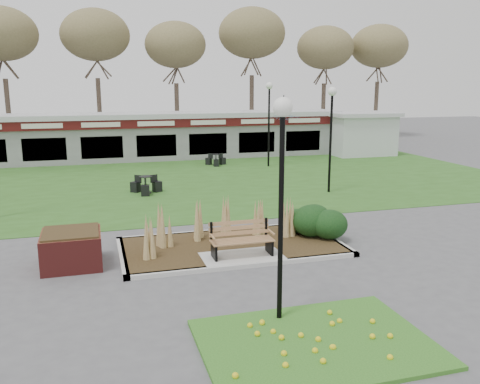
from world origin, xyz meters
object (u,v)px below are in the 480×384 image
object	(u,v)px
service_hut	(360,133)
lamp_post_far_right	(269,106)
lamp_post_near_right	(282,162)
brick_planter	(72,248)
bistro_set_d	(216,161)
patio_umbrella	(283,129)
lamp_post_mid_right	(331,116)
bistro_set_c	(146,187)
food_pavilion	(153,136)
park_bench	(241,239)

from	to	relation	value
service_hut	lamp_post_far_right	world-z (taller)	lamp_post_far_right
service_hut	lamp_post_near_right	size ratio (longest dim) A/B	0.99
service_hut	brick_planter	bearing A→B (deg)	-136.48
bistro_set_d	lamp_post_near_right	bearing A→B (deg)	-99.88
patio_umbrella	lamp_post_mid_right	bearing A→B (deg)	-99.98
service_hut	bistro_set_c	world-z (taller)	service_hut
lamp_post_mid_right	patio_umbrella	bearing A→B (deg)	80.02
lamp_post_far_right	patio_umbrella	distance (m)	4.01
food_pavilion	service_hut	bearing A→B (deg)	-8.27
lamp_post_near_right	bistro_set_d	bearing A→B (deg)	80.12
brick_planter	bistro_set_c	bearing A→B (deg)	71.82
brick_planter	service_hut	bearing A→B (deg)	43.52
lamp_post_near_right	lamp_post_mid_right	size ratio (longest dim) A/B	0.98
bistro_set_c	bistro_set_d	bearing A→B (deg)	54.65
service_hut	bistro_set_d	world-z (taller)	service_hut
lamp_post_mid_right	food_pavilion	bearing A→B (deg)	116.32
brick_planter	lamp_post_near_right	distance (m)	6.69
lamp_post_near_right	patio_umbrella	xyz separation A→B (m)	(8.30, 21.50, -1.42)
lamp_post_far_right	bistro_set_c	distance (m)	9.85
lamp_post_near_right	brick_planter	bearing A→B (deg)	132.35
brick_planter	food_pavilion	size ratio (longest dim) A/B	0.06
lamp_post_mid_right	bistro_set_c	bearing A→B (deg)	165.53
lamp_post_near_right	lamp_post_far_right	xyz separation A→B (m)	(6.26, 18.47, 0.23)
lamp_post_near_right	bistro_set_d	xyz separation A→B (m)	(3.43, 19.70, -3.01)
lamp_post_near_right	lamp_post_far_right	size ratio (longest dim) A/B	0.94
brick_planter	lamp_post_mid_right	xyz separation A→B (m)	(10.56, 6.52, 2.85)
lamp_post_mid_right	bistro_set_d	xyz separation A→B (m)	(-3.02, 8.67, -3.09)
brick_planter	lamp_post_near_right	bearing A→B (deg)	-47.65
lamp_post_far_right	brick_planter	bearing A→B (deg)	-126.55
park_bench	lamp_post_near_right	size ratio (longest dim) A/B	0.38
food_pavilion	bistro_set_d	bearing A→B (deg)	-50.27
lamp_post_mid_right	park_bench	bearing A→B (deg)	-130.25
lamp_post_far_right	bistro_set_d	world-z (taller)	lamp_post_far_right
bistro_set_d	lamp_post_mid_right	bearing A→B (deg)	-70.78
park_bench	patio_umbrella	distance (m)	19.51
park_bench	brick_planter	distance (m)	4.47
brick_planter	lamp_post_far_right	distance (m)	17.65
bistro_set_d	patio_umbrella	size ratio (longest dim) A/B	0.42
lamp_post_near_right	lamp_post_far_right	distance (m)	19.50
park_bench	bistro_set_d	world-z (taller)	park_bench
park_bench	bistro_set_d	size ratio (longest dim) A/B	1.41
food_pavilion	lamp_post_far_right	world-z (taller)	lamp_post_far_right
service_hut	bistro_set_d	bearing A→B (deg)	-170.13
lamp_post_far_right	bistro_set_d	size ratio (longest dim) A/B	3.96
service_hut	lamp_post_far_right	bearing A→B (deg)	-158.11
park_bench	service_hut	world-z (taller)	service_hut
food_pavilion	service_hut	size ratio (longest dim) A/B	5.59
service_hut	bistro_set_d	distance (m)	10.59
park_bench	lamp_post_far_right	size ratio (longest dim) A/B	0.36
park_bench	bistro_set_c	size ratio (longest dim) A/B	1.22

